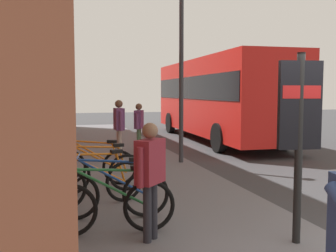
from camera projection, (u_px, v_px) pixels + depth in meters
The scene contains 14 objects.
ground at pixel (236, 169), 10.51m from camera, with size 60.00×60.00×0.00m, color #38383A.
sidewalk_pavement at pixel (121, 159), 11.68m from camera, with size 24.00×3.50×0.12m, color slate.
station_facade at pixel (45, 1), 11.68m from camera, with size 22.00×0.65×9.42m.
bicycle_mid_rack at pixel (111, 206), 5.31m from camera, with size 0.48×1.77×0.97m.
bicycle_under_window at pixel (112, 193), 5.99m from camera, with size 0.48×1.76×0.97m.
bicycle_leaning_wall at pixel (97, 183), 6.65m from camera, with size 0.64×1.72×0.97m.
bicycle_beside_lamp at pixel (100, 173), 7.53m from camera, with size 0.48×1.77×0.97m.
bicycle_by_door at pixel (95, 166), 8.22m from camera, with size 0.68×1.70×0.97m.
transit_info_sign at pixel (300, 118), 4.93m from camera, with size 0.16×0.56×2.40m.
city_bus at pixel (217, 95), 16.74m from camera, with size 10.58×2.93×3.35m.
pedestrian_by_facade at pixel (139, 123), 12.57m from camera, with size 0.55×0.39×1.56m.
pedestrian_crossing_street at pixel (119, 123), 11.41m from camera, with size 0.64×0.26×1.69m.
pedestrian_near_bus at pixel (150, 169), 5.06m from camera, with size 0.47×0.46×1.53m.
street_lamp at pixel (181, 57), 10.62m from camera, with size 0.28×0.28×4.78m.
Camera 1 is at (-3.49, 3.57, 2.03)m, focal length 42.42 mm.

